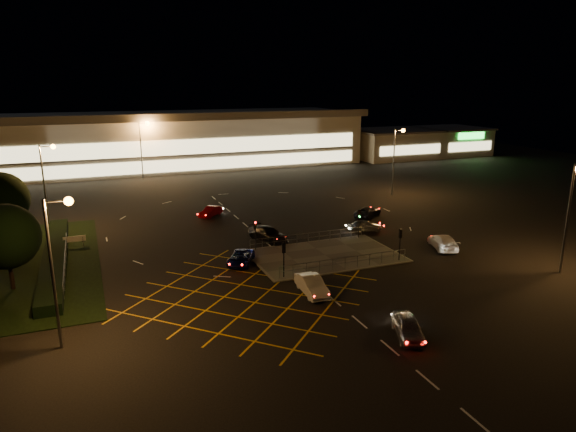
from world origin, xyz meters
name	(u,v)px	position (x,y,z in m)	size (l,w,h in m)	color
ground	(299,252)	(0.00, 0.00, 0.00)	(180.00, 180.00, 0.00)	black
pedestrian_island	(325,256)	(2.00, -2.00, 0.06)	(14.00, 9.00, 0.12)	#4C4944
hedge	(55,257)	(-23.00, 6.00, 0.50)	(2.00, 26.00, 1.00)	black
supermarket	(183,139)	(0.00, 61.95, 5.31)	(72.00, 26.50, 10.50)	beige
retail_unit_a	(393,143)	(46.00, 53.97, 3.21)	(18.80, 14.80, 6.35)	beige
retail_unit_b	(450,140)	(62.00, 53.96, 3.22)	(14.80, 14.80, 6.35)	beige
streetlight_sw	(57,252)	(-21.56, -12.00, 6.56)	(1.78, 0.56, 10.03)	slate
streetlight_se	(573,202)	(20.44, -14.00, 6.56)	(1.78, 0.56, 10.03)	slate
streetlight_nw	(47,175)	(-23.56, 18.00, 6.56)	(1.78, 0.56, 10.03)	slate
streetlight_ne	(397,152)	(24.44, 20.00, 6.56)	(1.78, 0.56, 10.03)	slate
streetlight_far_left	(143,142)	(-9.56, 48.00, 6.56)	(1.78, 0.56, 10.03)	slate
streetlight_far_right	(340,133)	(30.44, 50.00, 6.56)	(1.78, 0.56, 10.03)	slate
signal_sw	(284,253)	(-4.00, -5.99, 2.37)	(0.28, 0.30, 3.15)	black
signal_se	(400,238)	(8.00, -5.99, 2.37)	(0.28, 0.30, 3.15)	black
signal_nw	(255,229)	(-4.00, 1.99, 2.37)	(0.28, 0.30, 3.15)	black
signal_ne	(359,218)	(8.00, 1.99, 2.37)	(0.28, 0.30, 3.15)	black
tree_c	(0,199)	(-28.00, 14.00, 4.95)	(5.76, 5.76, 7.84)	black
tree_e	(6,237)	(-26.00, 0.00, 4.64)	(5.40, 5.40, 7.35)	black
car_near_silver	(408,327)	(-0.04, -19.15, 0.71)	(1.69, 4.19, 1.43)	silver
car_queue_white	(312,285)	(-3.10, -10.02, 0.74)	(1.56, 4.48, 1.48)	silver
car_left_blue	(241,258)	(-6.48, -1.04, 0.61)	(2.02, 4.38, 1.22)	#0A1041
car_far_dkgrey	(268,234)	(-1.55, 5.00, 0.75)	(2.09, 5.15, 1.49)	black
car_right_silver	(365,226)	(10.08, 4.20, 0.67)	(1.58, 3.92, 1.34)	#B2B5BA
car_circ_red	(211,211)	(-4.93, 17.59, 0.64)	(1.35, 3.86, 1.27)	maroon
car_east_grey	(368,212)	(13.83, 9.90, 0.63)	(2.11, 4.57, 1.27)	black
car_approach_white	(443,242)	(14.47, -4.37, 0.73)	(2.06, 5.06, 1.47)	silver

